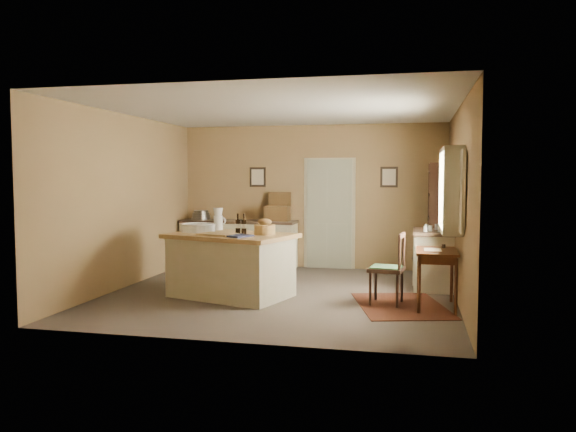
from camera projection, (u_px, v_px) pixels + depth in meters
name	position (u px, v px, depth m)	size (l,w,h in m)	color
ground	(281.00, 294.00, 8.30)	(5.00, 5.00, 0.00)	brown
wall_back	(311.00, 197.00, 10.64)	(5.00, 0.10, 2.70)	olive
wall_front	(225.00, 213.00, 5.77)	(5.00, 0.10, 2.70)	olive
wall_left	(125.00, 201.00, 8.75)	(0.10, 5.00, 2.70)	olive
wall_right	(459.00, 204.00, 7.66)	(0.10, 5.00, 2.70)	olive
ceiling	(281.00, 109.00, 8.11)	(5.00, 5.00, 0.00)	silver
door	(329.00, 212.00, 10.55)	(0.97, 0.06, 2.11)	#A0A48B
framed_prints	(322.00, 177.00, 10.55)	(2.82, 0.02, 0.38)	black
window	(454.00, 190.00, 7.47)	(0.25, 1.99, 1.12)	beige
work_island	(231.00, 263.00, 8.08)	(1.97, 1.57, 1.20)	beige
sideboard	(239.00, 242.00, 10.70)	(2.22, 0.63, 1.18)	beige
rug	(401.00, 305.00, 7.51)	(1.10, 1.60, 0.01)	#42170D
writing_desk	(437.00, 258.00, 7.37)	(0.53, 0.86, 0.82)	#36190B
desk_chair	(386.00, 269.00, 7.58)	(0.45, 0.45, 0.95)	black
right_cabinet	(433.00, 258.00, 8.73)	(0.60, 1.08, 0.99)	beige
shelving_unit	(441.00, 221.00, 9.47)	(0.33, 0.88, 1.96)	black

